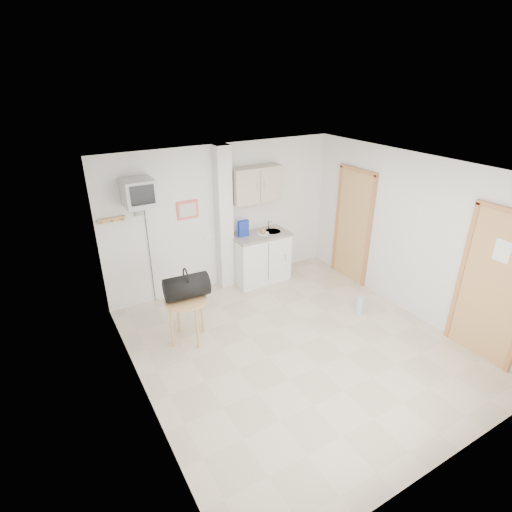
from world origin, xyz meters
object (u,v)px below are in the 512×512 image
round_table (186,305)px  water_bottle (359,306)px  duffel_bag (187,287)px  crt_television (139,194)px

round_table → water_bottle: (2.62, -0.74, -0.43)m
duffel_bag → water_bottle: duffel_bag is taller
duffel_bag → water_bottle: (2.57, -0.78, -0.70)m
duffel_bag → crt_television: bearing=107.3°
crt_television → water_bottle: (2.81, -1.83, -1.79)m
crt_television → duffel_bag: 1.54m
water_bottle → crt_television: bearing=146.9°
crt_television → round_table: (0.20, -1.09, -1.36)m
round_table → duffel_bag: size_ratio=1.07×
crt_television → round_table: bearing=-79.9°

